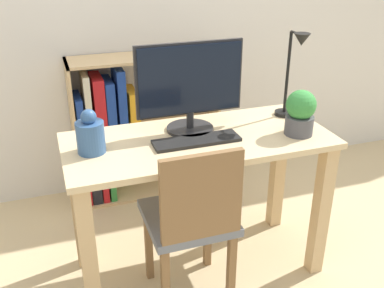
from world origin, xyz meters
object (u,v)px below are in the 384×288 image
object	(u,v)px
desk_lamp	(294,67)
chair	(192,218)
bookshelf	(119,129)
monitor	(190,84)
vase	(90,135)
keyboard	(197,141)
potted_plant	(300,112)

from	to	relation	value
desk_lamp	chair	bearing A→B (deg)	-155.18
chair	bookshelf	world-z (taller)	bookshelf
desk_lamp	monitor	bearing A→B (deg)	177.24
desk_lamp	bookshelf	distance (m)	1.25
vase	desk_lamp	size ratio (longest dim) A/B	0.45
keyboard	desk_lamp	bearing A→B (deg)	12.20
desk_lamp	potted_plant	world-z (taller)	desk_lamp
bookshelf	vase	bearing A→B (deg)	-106.88
keyboard	desk_lamp	world-z (taller)	desk_lamp
monitor	bookshelf	bearing A→B (deg)	106.39
keyboard	vase	size ratio (longest dim) A/B	2.03
vase	potted_plant	world-z (taller)	potted_plant
keyboard	vase	distance (m)	0.49
keyboard	desk_lamp	distance (m)	0.63
keyboard	potted_plant	xyz separation A→B (m)	(0.50, -0.07, 0.10)
chair	bookshelf	size ratio (longest dim) A/B	0.90
monitor	keyboard	size ratio (longest dim) A/B	1.28
desk_lamp	bookshelf	world-z (taller)	desk_lamp
monitor	keyboard	world-z (taller)	monitor
monitor	desk_lamp	size ratio (longest dim) A/B	1.16
monitor	bookshelf	size ratio (longest dim) A/B	0.55
monitor	chair	distance (m)	0.63
bookshelf	monitor	bearing A→B (deg)	-73.61
keyboard	bookshelf	size ratio (longest dim) A/B	0.43
keyboard	desk_lamp	size ratio (longest dim) A/B	0.91
vase	chair	distance (m)	0.59
vase	potted_plant	size ratio (longest dim) A/B	0.91
vase	bookshelf	world-z (taller)	vase
desk_lamp	chair	size ratio (longest dim) A/B	0.53
chair	bookshelf	bearing A→B (deg)	102.19
keyboard	chair	distance (m)	0.36
monitor	bookshelf	xyz separation A→B (m)	(-0.23, 0.78, -0.52)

